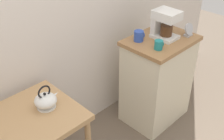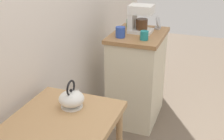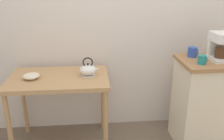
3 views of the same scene
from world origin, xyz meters
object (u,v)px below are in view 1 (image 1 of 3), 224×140
Objects in this scene: mug_tall_green at (162,24)px; table_clock at (189,30)px; mug_blue at (139,36)px; mug_dark_teal at (159,45)px; teakettle at (46,100)px; coffee_maker at (164,23)px.

table_clock reaches higher than mug_tall_green.
mug_tall_green is at bearing 3.05° from mug_blue.
mug_dark_teal reaches higher than mug_tall_green.
teakettle is 2.28× the size of mug_tall_green.
mug_blue is 1.12× the size of mug_tall_green.
mug_dark_teal is at bearing 174.80° from table_clock.
teakettle is 2.40× the size of mug_dark_teal.
mug_dark_teal is (-0.21, -0.11, -0.10)m from coffee_maker.
coffee_maker is 0.26m from mug_blue.
mug_tall_green is (0.38, 0.02, -0.01)m from mug_blue.
coffee_maker is 0.26m from table_clock.
coffee_maker is 0.26m from mug_dark_teal.
mug_tall_green is 0.28m from table_clock.
teakettle is 1.44m from table_clock.
teakettle is at bearing -178.38° from mug_blue.
teakettle is 2.04× the size of mug_blue.
teakettle is 1.56× the size of table_clock.
table_clock reaches higher than mug_dark_teal.
mug_tall_green is 0.69× the size of table_clock.
teakettle is at bearing -177.99° from mug_tall_green.
mug_dark_teal is at bearing -151.98° from coffee_maker.
mug_dark_teal reaches higher than teakettle.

